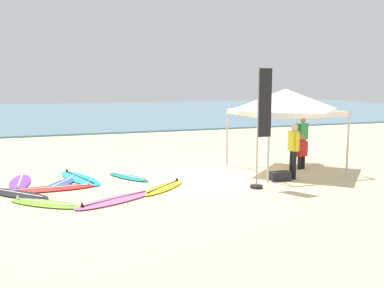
{
  "coord_description": "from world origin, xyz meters",
  "views": [
    {
      "loc": [
        -5.25,
        -12.56,
        2.99
      ],
      "look_at": [
        -0.26,
        0.73,
        1.0
      ],
      "focal_mm": 41.88,
      "sensor_mm": 36.0,
      "label": 1
    }
  ],
  "objects_px": {
    "surfboard_pink": "(115,200)",
    "person_yellow": "(293,147)",
    "surfboard_yellow": "(163,187)",
    "banner_flag": "(261,133)",
    "surfboard_red": "(51,188)",
    "person_green": "(302,137)",
    "gear_bag_near_tent": "(280,176)",
    "surfboard_teal": "(129,177)",
    "surfboard_blue": "(62,183)",
    "person_red": "(302,150)",
    "canopy_tent": "(285,100)",
    "surfboard_purple": "(20,182)",
    "surfboard_cyan": "(80,178)",
    "surfboard_lime": "(45,203)",
    "surfboard_black": "(16,193)"
  },
  "relations": [
    {
      "from": "surfboard_teal",
      "to": "person_green",
      "type": "height_order",
      "value": "person_green"
    },
    {
      "from": "banner_flag",
      "to": "surfboard_black",
      "type": "bearing_deg",
      "value": 166.33
    },
    {
      "from": "surfboard_pink",
      "to": "person_yellow",
      "type": "height_order",
      "value": "person_yellow"
    },
    {
      "from": "surfboard_yellow",
      "to": "banner_flag",
      "type": "height_order",
      "value": "banner_flag"
    },
    {
      "from": "surfboard_red",
      "to": "canopy_tent",
      "type": "bearing_deg",
      "value": 1.34
    },
    {
      "from": "surfboard_black",
      "to": "gear_bag_near_tent",
      "type": "bearing_deg",
      "value": -7.43
    },
    {
      "from": "banner_flag",
      "to": "surfboard_pink",
      "type": "bearing_deg",
      "value": 179.97
    },
    {
      "from": "gear_bag_near_tent",
      "to": "canopy_tent",
      "type": "bearing_deg",
      "value": 54.8
    },
    {
      "from": "surfboard_teal",
      "to": "gear_bag_near_tent",
      "type": "bearing_deg",
      "value": -24.94
    },
    {
      "from": "person_yellow",
      "to": "surfboard_cyan",
      "type": "bearing_deg",
      "value": 160.11
    },
    {
      "from": "surfboard_pink",
      "to": "person_green",
      "type": "xyz_separation_m",
      "value": [
        7.45,
        2.85,
        0.95
      ]
    },
    {
      "from": "surfboard_pink",
      "to": "banner_flag",
      "type": "distance_m",
      "value": 4.4
    },
    {
      "from": "surfboard_red",
      "to": "gear_bag_near_tent",
      "type": "relative_size",
      "value": 4.17
    },
    {
      "from": "surfboard_pink",
      "to": "person_green",
      "type": "distance_m",
      "value": 8.04
    },
    {
      "from": "surfboard_pink",
      "to": "gear_bag_near_tent",
      "type": "relative_size",
      "value": 4.06
    },
    {
      "from": "banner_flag",
      "to": "gear_bag_near_tent",
      "type": "relative_size",
      "value": 5.67
    },
    {
      "from": "surfboard_teal",
      "to": "person_red",
      "type": "relative_size",
      "value": 1.53
    },
    {
      "from": "person_green",
      "to": "banner_flag",
      "type": "bearing_deg",
      "value": -139.44
    },
    {
      "from": "surfboard_black",
      "to": "surfboard_yellow",
      "type": "bearing_deg",
      "value": -10.76
    },
    {
      "from": "surfboard_purple",
      "to": "person_green",
      "type": "distance_m",
      "value": 9.76
    },
    {
      "from": "surfboard_teal",
      "to": "surfboard_red",
      "type": "relative_size",
      "value": 0.73
    },
    {
      "from": "surfboard_red",
      "to": "banner_flag",
      "type": "relative_size",
      "value": 0.74
    },
    {
      "from": "surfboard_black",
      "to": "person_red",
      "type": "distance_m",
      "value": 9.18
    },
    {
      "from": "canopy_tent",
      "to": "person_green",
      "type": "bearing_deg",
      "value": 32.8
    },
    {
      "from": "surfboard_black",
      "to": "surfboard_red",
      "type": "xyz_separation_m",
      "value": [
        0.92,
        0.25,
        -0.0
      ]
    },
    {
      "from": "surfboard_blue",
      "to": "surfboard_red",
      "type": "bearing_deg",
      "value": -120.1
    },
    {
      "from": "surfboard_teal",
      "to": "surfboard_blue",
      "type": "height_order",
      "value": "same"
    },
    {
      "from": "surfboard_cyan",
      "to": "surfboard_red",
      "type": "xyz_separation_m",
      "value": [
        -0.9,
        -1.11,
        0.0
      ]
    },
    {
      "from": "surfboard_yellow",
      "to": "surfboard_black",
      "type": "height_order",
      "value": "same"
    },
    {
      "from": "surfboard_blue",
      "to": "banner_flag",
      "type": "height_order",
      "value": "banner_flag"
    },
    {
      "from": "surfboard_yellow",
      "to": "surfboard_teal",
      "type": "bearing_deg",
      "value": 109.21
    },
    {
      "from": "surfboard_black",
      "to": "gear_bag_near_tent",
      "type": "relative_size",
      "value": 3.59
    },
    {
      "from": "surfboard_yellow",
      "to": "canopy_tent",
      "type": "bearing_deg",
      "value": 14.13
    },
    {
      "from": "person_yellow",
      "to": "gear_bag_near_tent",
      "type": "xyz_separation_m",
      "value": [
        -0.51,
        -0.1,
        -0.85
      ]
    },
    {
      "from": "surfboard_pink",
      "to": "surfboard_black",
      "type": "bearing_deg",
      "value": 146.24
    },
    {
      "from": "surfboard_blue",
      "to": "person_yellow",
      "type": "distance_m",
      "value": 7.03
    },
    {
      "from": "surfboard_blue",
      "to": "person_red",
      "type": "relative_size",
      "value": 1.53
    },
    {
      "from": "canopy_tent",
      "to": "banner_flag",
      "type": "height_order",
      "value": "banner_flag"
    },
    {
      "from": "surfboard_purple",
      "to": "person_yellow",
      "type": "height_order",
      "value": "person_yellow"
    },
    {
      "from": "person_green",
      "to": "gear_bag_near_tent",
      "type": "bearing_deg",
      "value": -135.62
    },
    {
      "from": "person_yellow",
      "to": "person_green",
      "type": "relative_size",
      "value": 1.0
    },
    {
      "from": "surfboard_teal",
      "to": "person_yellow",
      "type": "distance_m",
      "value": 5.19
    },
    {
      "from": "surfboard_red",
      "to": "person_green",
      "type": "bearing_deg",
      "value": 6.54
    },
    {
      "from": "canopy_tent",
      "to": "surfboard_black",
      "type": "height_order",
      "value": "canopy_tent"
    },
    {
      "from": "surfboard_black",
      "to": "banner_flag",
      "type": "bearing_deg",
      "value": -13.67
    },
    {
      "from": "surfboard_teal",
      "to": "surfboard_yellow",
      "type": "xyz_separation_m",
      "value": [
        0.6,
        -1.73,
        -0.0
      ]
    },
    {
      "from": "canopy_tent",
      "to": "person_yellow",
      "type": "distance_m",
      "value": 1.98
    },
    {
      "from": "person_yellow",
      "to": "banner_flag",
      "type": "bearing_deg",
      "value": -155.49
    },
    {
      "from": "banner_flag",
      "to": "gear_bag_near_tent",
      "type": "bearing_deg",
      "value": 30.14
    },
    {
      "from": "surfboard_lime",
      "to": "surfboard_pink",
      "type": "bearing_deg",
      "value": -9.24
    }
  ]
}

